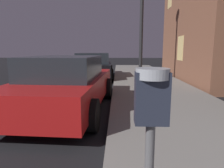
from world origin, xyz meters
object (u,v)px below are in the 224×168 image
(street_lamp, at_px, (142,1))
(car_red, at_px, (67,84))
(car_black, at_px, (94,66))
(parking_meter, at_px, (151,123))

(street_lamp, bearing_deg, car_red, -119.79)
(car_red, relative_size, car_black, 1.09)
(car_black, bearing_deg, parking_meter, -81.15)
(car_red, bearing_deg, street_lamp, 60.21)
(parking_meter, xyz_separation_m, street_lamp, (0.86, 8.09, 2.57))
(car_red, bearing_deg, parking_meter, -68.78)
(parking_meter, height_order, car_red, parking_meter)
(car_black, bearing_deg, car_red, -90.06)
(parking_meter, height_order, car_black, parking_meter)
(parking_meter, height_order, street_lamp, street_lamp)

